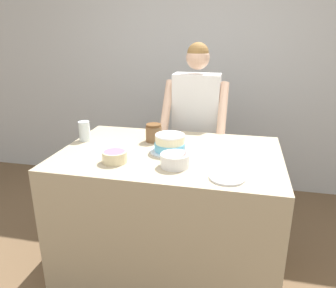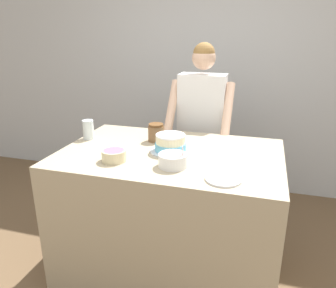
# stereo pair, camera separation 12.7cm
# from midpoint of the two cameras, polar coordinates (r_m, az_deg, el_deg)

# --- Properties ---
(wall_back) EXTENTS (10.00, 0.05, 2.60)m
(wall_back) POSITION_cam_midpoint_polar(r_m,az_deg,el_deg) (3.68, 4.85, 12.28)
(wall_back) COLOR silver
(wall_back) RESTS_ON ground_plane
(counter) EXTENTS (1.49, 0.99, 0.95)m
(counter) POSITION_cam_midpoint_polar(r_m,az_deg,el_deg) (2.43, -1.25, -11.97)
(counter) COLOR tan
(counter) RESTS_ON ground_plane
(person_baker) EXTENTS (0.54, 0.46, 1.65)m
(person_baker) POSITION_cam_midpoint_polar(r_m,az_deg,el_deg) (2.91, 3.64, 4.26)
(person_baker) COLOR #2D2D38
(person_baker) RESTS_ON ground_plane
(cake) EXTENTS (0.28, 0.28, 0.12)m
(cake) POSITION_cam_midpoint_polar(r_m,az_deg,el_deg) (2.21, -1.35, 0.02)
(cake) COLOR silver
(cake) RESTS_ON counter
(frosting_bowl_purple) EXTENTS (0.15, 0.15, 0.07)m
(frosting_bowl_purple) POSITION_cam_midpoint_polar(r_m,az_deg,el_deg) (2.08, -11.01, -2.12)
(frosting_bowl_purple) COLOR beige
(frosting_bowl_purple) RESTS_ON counter
(frosting_bowl_pink) EXTENTS (0.18, 0.18, 0.15)m
(frosting_bowl_pink) POSITION_cam_midpoint_polar(r_m,az_deg,el_deg) (1.98, -0.63, -2.74)
(frosting_bowl_pink) COLOR white
(frosting_bowl_pink) RESTS_ON counter
(drinking_glass) EXTENTS (0.08, 0.08, 0.15)m
(drinking_glass) POSITION_cam_midpoint_polar(r_m,az_deg,el_deg) (2.53, -15.76, 2.18)
(drinking_glass) COLOR silver
(drinking_glass) RESTS_ON counter
(ceramic_plate) EXTENTS (0.20, 0.20, 0.01)m
(ceramic_plate) POSITION_cam_midpoint_polar(r_m,az_deg,el_deg) (1.85, 8.32, -5.85)
(ceramic_plate) COLOR silver
(ceramic_plate) RESTS_ON counter
(stoneware_jar) EXTENTS (0.12, 0.12, 0.13)m
(stoneware_jar) POSITION_cam_midpoint_polar(r_m,az_deg,el_deg) (2.43, -4.00, 1.93)
(stoneware_jar) COLOR brown
(stoneware_jar) RESTS_ON counter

